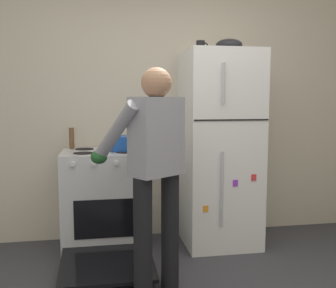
# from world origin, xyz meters

# --- Properties ---
(kitchen_wall_back) EXTENTS (6.00, 0.10, 2.70)m
(kitchen_wall_back) POSITION_xyz_m (0.00, 1.95, 1.35)
(kitchen_wall_back) COLOR beige
(kitchen_wall_back) RESTS_ON ground
(refrigerator) EXTENTS (0.68, 0.72, 1.83)m
(refrigerator) POSITION_xyz_m (0.49, 1.57, 0.92)
(refrigerator) COLOR white
(refrigerator) RESTS_ON ground
(stove_range) EXTENTS (0.76, 1.23, 0.93)m
(stove_range) POSITION_xyz_m (-0.59, 1.55, 0.45)
(stove_range) COLOR silver
(stove_range) RESTS_ON ground
(person_cook) EXTENTS (0.67, 0.72, 1.60)m
(person_cook) POSITION_xyz_m (-0.27, 0.69, 0.96)
(person_cook) COLOR black
(person_cook) RESTS_ON ground
(red_pot) EXTENTS (0.33, 0.23, 0.13)m
(red_pot) POSITION_xyz_m (-0.43, 1.52, 0.99)
(red_pot) COLOR #19479E
(red_pot) RESTS_ON stove_range
(coffee_mug) EXTENTS (0.11, 0.08, 0.10)m
(coffee_mug) POSITION_xyz_m (0.31, 1.62, 1.88)
(coffee_mug) COLOR black
(coffee_mug) RESTS_ON refrigerator
(pepper_mill) EXTENTS (0.05, 0.05, 0.19)m
(pepper_mill) POSITION_xyz_m (-0.89, 1.77, 1.02)
(pepper_mill) COLOR brown
(pepper_mill) RESTS_ON stove_range
(mixing_bowl) EXTENTS (0.25, 0.25, 0.11)m
(mixing_bowl) POSITION_xyz_m (0.57, 1.57, 1.89)
(mixing_bowl) COLOR black
(mixing_bowl) RESTS_ON refrigerator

